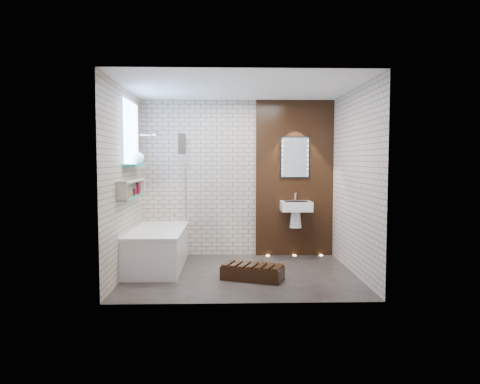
{
  "coord_description": "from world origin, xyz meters",
  "views": [
    {
      "loc": [
        -0.19,
        -6.23,
        1.6
      ],
      "look_at": [
        0.0,
        0.15,
        1.15
      ],
      "focal_mm": 33.63,
      "sensor_mm": 36.0,
      "label": 1
    }
  ],
  "objects_px": {
    "washbasin": "(296,210)",
    "walnut_step": "(253,273)",
    "bathtub": "(158,248)",
    "bath_screen": "(184,181)",
    "led_mirror": "(295,157)"
  },
  "relations": [
    {
      "from": "washbasin",
      "to": "walnut_step",
      "type": "xyz_separation_m",
      "value": [
        -0.79,
        -1.37,
        -0.7
      ]
    },
    {
      "from": "bathtub",
      "to": "led_mirror",
      "type": "bearing_deg",
      "value": 19.78
    },
    {
      "from": "led_mirror",
      "to": "walnut_step",
      "type": "height_order",
      "value": "led_mirror"
    },
    {
      "from": "walnut_step",
      "to": "bathtub",
      "type": "bearing_deg",
      "value": 151.47
    },
    {
      "from": "bathtub",
      "to": "bath_screen",
      "type": "xyz_separation_m",
      "value": [
        0.35,
        0.44,
        0.99
      ]
    },
    {
      "from": "bathtub",
      "to": "washbasin",
      "type": "bearing_deg",
      "value": 16.01
    },
    {
      "from": "led_mirror",
      "to": "walnut_step",
      "type": "xyz_separation_m",
      "value": [
        -0.79,
        -1.53,
        -1.56
      ]
    },
    {
      "from": "bath_screen",
      "to": "led_mirror",
      "type": "height_order",
      "value": "led_mirror"
    },
    {
      "from": "bathtub",
      "to": "washbasin",
      "type": "relative_size",
      "value": 3.0
    },
    {
      "from": "washbasin",
      "to": "walnut_step",
      "type": "distance_m",
      "value": 1.73
    },
    {
      "from": "bath_screen",
      "to": "walnut_step",
      "type": "xyz_separation_m",
      "value": [
        1.03,
        -1.19,
        -1.19
      ]
    },
    {
      "from": "washbasin",
      "to": "led_mirror",
      "type": "xyz_separation_m",
      "value": [
        0.0,
        0.16,
        0.86
      ]
    },
    {
      "from": "bathtub",
      "to": "bath_screen",
      "type": "relative_size",
      "value": 1.24
    },
    {
      "from": "bath_screen",
      "to": "washbasin",
      "type": "distance_m",
      "value": 1.89
    },
    {
      "from": "led_mirror",
      "to": "walnut_step",
      "type": "distance_m",
      "value": 2.33
    }
  ]
}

